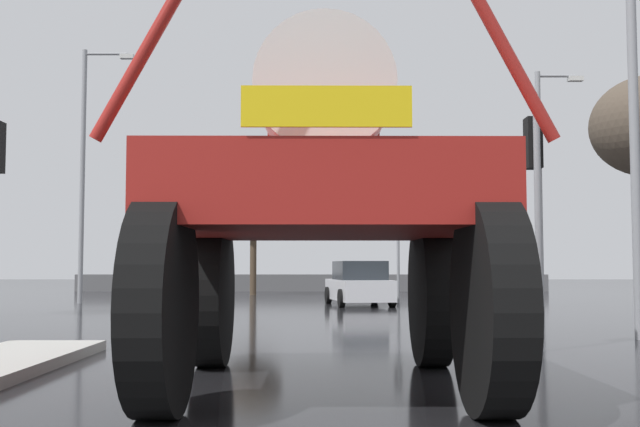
{
  "coord_description": "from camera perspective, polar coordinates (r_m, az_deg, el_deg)",
  "views": [
    {
      "loc": [
        0.45,
        -1.56,
        1.35
      ],
      "look_at": [
        0.4,
        10.42,
        2.15
      ],
      "focal_mm": 43.9,
      "sensor_mm": 36.0,
      "label": 1
    }
  ],
  "objects": [
    {
      "name": "ground_plane",
      "position": [
        19.61,
        -1.09,
        -7.79
      ],
      "size": [
        120.0,
        120.0,
        0.0
      ],
      "primitive_type": "plane",
      "color": "black"
    },
    {
      "name": "oversize_sprayer",
      "position": [
        8.83,
        0.5,
        0.24
      ],
      "size": [
        4.22,
        5.58,
        4.39
      ],
      "rotation": [
        0.0,
        0.0,
        1.58
      ],
      "color": "black",
      "rests_on": "ground"
    },
    {
      "name": "sedan_ahead",
      "position": [
        27.08,
        3.1,
        -5.19
      ],
      "size": [
        2.35,
        4.31,
        1.52
      ],
      "rotation": [
        0.0,
        0.0,
        1.72
      ],
      "color": "silver",
      "rests_on": "ground"
    },
    {
      "name": "traffic_signal_near_right",
      "position": [
        13.15,
        15.61,
        2.74
      ],
      "size": [
        0.24,
        0.54,
        3.87
      ],
      "color": "gray",
      "rests_on": "ground"
    },
    {
      "name": "traffic_signal_far_left",
      "position": [
        28.81,
        5.91,
        -1.8
      ],
      "size": [
        0.24,
        0.55,
        3.26
      ],
      "color": "gray",
      "rests_on": "ground"
    },
    {
      "name": "streetlight_far_left",
      "position": [
        29.88,
        -16.45,
        3.56
      ],
      "size": [
        1.9,
        0.24,
        9.32
      ],
      "color": "gray",
      "rests_on": "ground"
    },
    {
      "name": "streetlight_far_right",
      "position": [
        27.45,
        16.16,
        2.68
      ],
      "size": [
        1.63,
        0.24,
        7.96
      ],
      "color": "gray",
      "rests_on": "ground"
    },
    {
      "name": "bare_tree_far_center",
      "position": [
        36.68,
        -4.64,
        0.61
      ],
      "size": [
        2.82,
        2.82,
        5.44
      ],
      "color": "#473828",
      "rests_on": "ground"
    },
    {
      "name": "roadside_barrier",
      "position": [
        41.88,
        -0.38,
        -5.08
      ],
      "size": [
        25.26,
        0.24,
        0.9
      ],
      "primitive_type": "cube",
      "color": "#59595B",
      "rests_on": "ground"
    }
  ]
}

